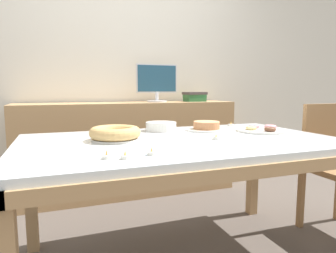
% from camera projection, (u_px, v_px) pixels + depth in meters
% --- Properties ---
extents(wall_back, '(8.00, 0.10, 2.60)m').
position_uv_depth(wall_back, '(122.00, 65.00, 3.16)').
color(wall_back, silver).
rests_on(wall_back, ground).
extents(dining_table, '(1.82, 1.08, 0.76)m').
position_uv_depth(dining_table, '(182.00, 153.00, 1.73)').
color(dining_table, silver).
rests_on(dining_table, ground).
extents(chair, '(0.43, 0.43, 0.94)m').
position_uv_depth(chair, '(335.00, 161.00, 2.19)').
color(chair, olive).
rests_on(chair, ground).
extents(sideboard, '(2.12, 0.44, 0.92)m').
position_uv_depth(sideboard, '(130.00, 148.00, 2.99)').
color(sideboard, tan).
rests_on(sideboard, ground).
extents(computer_monitor, '(0.42, 0.20, 0.38)m').
position_uv_depth(computer_monitor, '(157.00, 83.00, 3.01)').
color(computer_monitor, silver).
rests_on(computer_monitor, sideboard).
extents(book_stack, '(0.24, 0.18, 0.10)m').
position_uv_depth(book_stack, '(195.00, 97.00, 3.17)').
color(book_stack, '#2D6638').
rests_on(book_stack, sideboard).
extents(cake_chocolate_round, '(0.28, 0.28, 0.06)m').
position_uv_depth(cake_chocolate_round, '(206.00, 127.00, 2.06)').
color(cake_chocolate_round, silver).
rests_on(cake_chocolate_round, dining_table).
extents(cake_golden_bundt, '(0.28, 0.28, 0.08)m').
position_uv_depth(cake_golden_bundt, '(115.00, 133.00, 1.66)').
color(cake_golden_bundt, silver).
rests_on(cake_golden_bundt, dining_table).
extents(pastry_platter, '(0.34, 0.34, 0.04)m').
position_uv_depth(pastry_platter, '(262.00, 130.00, 2.02)').
color(pastry_platter, silver).
rests_on(pastry_platter, dining_table).
extents(plate_stack, '(0.21, 0.21, 0.06)m').
position_uv_depth(plate_stack, '(160.00, 126.00, 2.05)').
color(plate_stack, silver).
rests_on(plate_stack, dining_table).
extents(tealight_centre, '(0.04, 0.04, 0.04)m').
position_uv_depth(tealight_centre, '(107.00, 156.00, 1.23)').
color(tealight_centre, silver).
rests_on(tealight_centre, dining_table).
extents(tealight_right_edge, '(0.04, 0.04, 0.04)m').
position_uv_depth(tealight_right_edge, '(231.00, 125.00, 2.33)').
color(tealight_right_edge, silver).
rests_on(tealight_right_edge, dining_table).
extents(tealight_near_cakes, '(0.04, 0.04, 0.04)m').
position_uv_depth(tealight_near_cakes, '(152.00, 153.00, 1.29)').
color(tealight_near_cakes, silver).
rests_on(tealight_near_cakes, dining_table).
extents(tealight_near_front, '(0.04, 0.04, 0.04)m').
position_uv_depth(tealight_near_front, '(216.00, 138.00, 1.69)').
color(tealight_near_front, silver).
rests_on(tealight_near_front, dining_table).
extents(tealight_left_edge, '(0.04, 0.04, 0.04)m').
position_uv_depth(tealight_left_edge, '(125.00, 157.00, 1.22)').
color(tealight_left_edge, silver).
rests_on(tealight_left_edge, dining_table).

